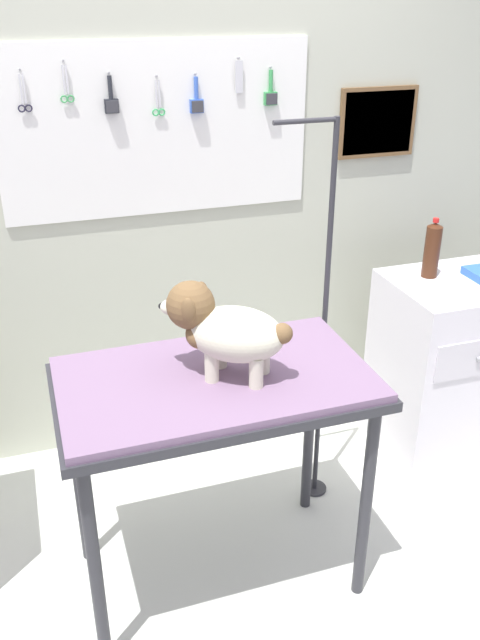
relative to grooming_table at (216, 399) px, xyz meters
name	(u,v)px	position (x,y,z in m)	size (l,w,h in m)	color
ground	(259,617)	(0.08, -0.23, -0.83)	(4.40, 4.00, 0.04)	silver
rear_wall_panel	(167,210)	(0.09, 1.04, 0.36)	(4.00, 0.11, 2.30)	#B4B8A3
grooming_table	(216,399)	(0.00, 0.00, 0.00)	(1.07, 0.62, 0.90)	#2D2D33
grooming_arm	(321,340)	(0.55, 0.33, -0.03)	(0.30, 0.11, 1.66)	#2D2D33
dog	(223,328)	(0.03, 0.00, 0.27)	(0.42, 0.35, 0.32)	beige
cabinet_right	(454,364)	(1.33, 0.48, -0.37)	(0.68, 0.54, 0.88)	silver
soda_bottle	(432,250)	(1.19, 0.57, 0.20)	(0.07, 0.07, 0.28)	#462414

